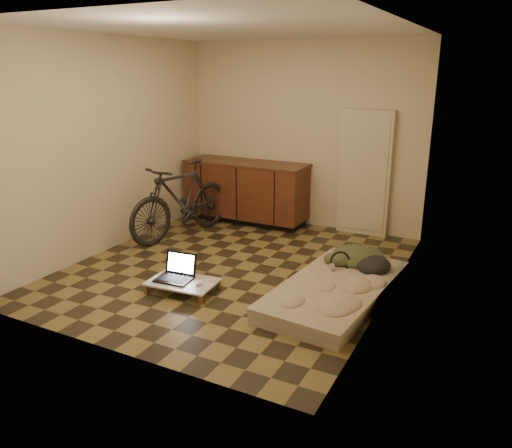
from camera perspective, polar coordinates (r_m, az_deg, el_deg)
The scene contains 10 objects.
room_shell at distance 5.46m, azimuth -2.70°, elevation 7.70°, with size 3.50×4.00×2.60m.
cabinets at distance 7.44m, azimuth -1.10°, elevation 3.77°, with size 1.84×0.62×0.91m.
appliance_panel at distance 6.96m, azimuth 12.32°, elevation 5.65°, with size 0.70×0.10×1.70m, color beige.
bicycle at distance 6.80m, azimuth -8.57°, elevation 3.18°, with size 0.52×1.76×1.14m, color black.
futon at distance 5.12m, azimuth 9.10°, elevation -7.48°, with size 1.08×1.97×0.16m.
clothing_pile at distance 5.58m, azimuth 12.02°, elevation -3.19°, with size 0.64×0.53×0.26m, color #3C4126, non-canonical shape.
headphones at distance 5.41m, azimuth 9.59°, elevation -4.19°, with size 0.26×0.24×0.17m, color black, non-canonical shape.
lap_desk at distance 5.24m, azimuth -8.38°, elevation -6.61°, with size 0.73×0.50×0.12m.
laptop at distance 5.29m, azimuth -9.10°, elevation -5.63°, with size 0.39×0.35×0.25m.
mouse at distance 5.12m, azimuth -6.53°, elevation -6.71°, with size 0.06×0.11×0.04m, color white.
Camera 1 is at (2.68, -4.66, 2.21)m, focal length 35.00 mm.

